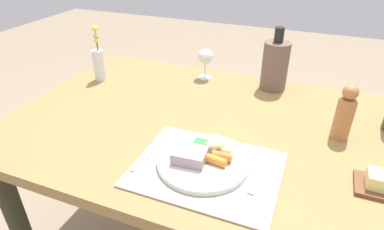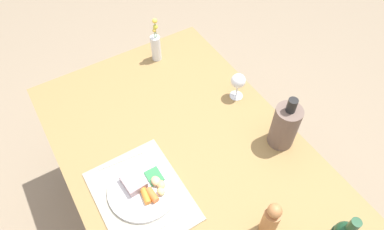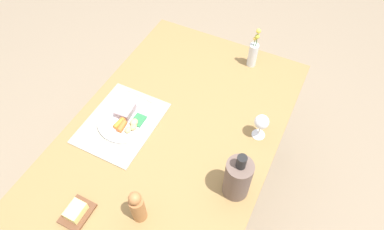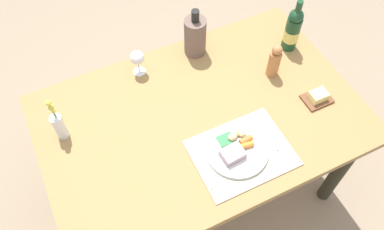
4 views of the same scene
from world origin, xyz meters
name	(u,v)px [view 3 (image 3 of 4)]	position (x,y,z in m)	size (l,w,h in m)	color
ground_plane	(178,195)	(0.00, 0.00, 0.00)	(8.00, 8.00, 0.00)	gray
dining_table	(174,142)	(0.00, 0.00, 0.63)	(1.44, 0.94, 0.72)	olive
placemat	(122,123)	(0.07, -0.24, 0.73)	(0.41, 0.32, 0.01)	#A7A28C
dinner_plate	(126,119)	(0.05, -0.23, 0.75)	(0.27, 0.27, 0.05)	white
fork	(141,96)	(-0.11, -0.25, 0.73)	(0.01, 0.19, 0.01)	silver
knife	(110,148)	(0.21, -0.21, 0.73)	(0.02, 0.18, 0.01)	silver
flower_vase	(253,53)	(-0.59, 0.17, 0.81)	(0.05, 0.05, 0.24)	silver
pepper_mill	(137,207)	(0.42, 0.08, 0.81)	(0.06, 0.06, 0.19)	#B37341
cooler_bottle	(238,178)	(0.15, 0.37, 0.83)	(0.11, 0.11, 0.26)	brown
butter_dish	(76,212)	(0.53, -0.15, 0.74)	(0.13, 0.10, 0.05)	brown
wine_glass	(261,123)	(-0.16, 0.37, 0.82)	(0.07, 0.07, 0.14)	white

